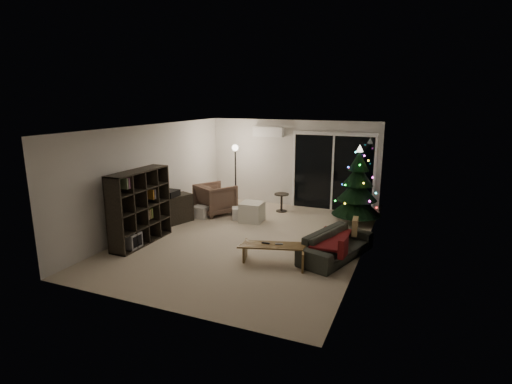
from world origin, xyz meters
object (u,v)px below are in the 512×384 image
(bookshelf, at_px, (133,206))
(sofa, at_px, (336,245))
(coffee_table, at_px, (273,254))
(armchair, at_px, (216,199))
(christmas_tree, at_px, (358,185))
(media_cabinet, at_px, (171,210))

(bookshelf, xyz_separation_m, sofa, (4.30, 0.81, -0.54))
(coffee_table, bearing_deg, sofa, 20.23)
(armchair, bearing_deg, sofa, -177.09)
(bookshelf, relative_size, coffee_table, 1.31)
(sofa, distance_m, christmas_tree, 2.57)
(coffee_table, relative_size, christmas_tree, 0.62)
(bookshelf, height_order, media_cabinet, bookshelf)
(christmas_tree, bearing_deg, sofa, -89.83)
(sofa, bearing_deg, coffee_table, 144.75)
(media_cabinet, relative_size, christmas_tree, 0.57)
(media_cabinet, height_order, christmas_tree, christmas_tree)
(armchair, bearing_deg, media_cabinet, 92.42)
(bookshelf, bearing_deg, christmas_tree, 18.84)
(armchair, xyz_separation_m, christmas_tree, (3.68, 0.66, 0.57))
(coffee_table, bearing_deg, armchair, 119.16)
(media_cabinet, xyz_separation_m, christmas_tree, (4.29, 1.89, 0.64))
(bookshelf, distance_m, coffee_table, 3.31)
(christmas_tree, bearing_deg, bookshelf, -142.60)
(media_cabinet, relative_size, armchair, 1.24)
(sofa, bearing_deg, media_cabinet, 100.48)
(media_cabinet, xyz_separation_m, armchair, (0.62, 1.23, 0.06))
(media_cabinet, distance_m, christmas_tree, 4.73)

